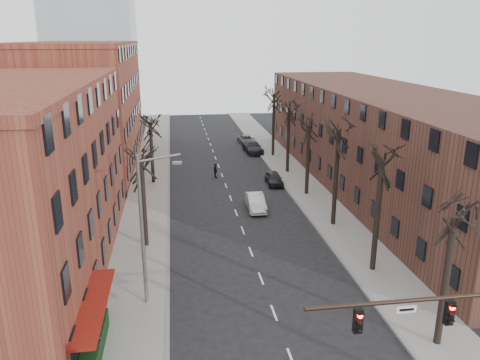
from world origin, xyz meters
name	(u,v)px	position (x,y,z in m)	size (l,w,h in m)	color
sidewalk_left	(150,180)	(-8.00, 35.00, 0.07)	(4.00, 90.00, 0.15)	gray
sidewalk_right	(293,174)	(8.00, 35.00, 0.07)	(4.00, 90.00, 0.15)	gray
building_left_near	(2,187)	(-16.00, 15.00, 6.00)	(12.00, 26.00, 12.00)	brown
building_left_far	(83,106)	(-16.00, 44.00, 7.00)	(12.00, 28.00, 14.00)	brown
building_right	(382,139)	(16.00, 30.00, 5.00)	(12.00, 50.00, 10.00)	#4F2F25
awning_left	(99,350)	(-9.40, 6.00, 0.00)	(1.20, 7.00, 0.15)	maroon
hedge	(92,352)	(-9.50, 5.00, 0.65)	(0.80, 6.00, 1.00)	black
tree_right_a	(436,345)	(7.60, 4.00, 0.00)	(5.20, 5.20, 10.00)	black
tree_right_b	(372,271)	(7.60, 12.00, 0.00)	(5.20, 5.20, 10.80)	black
tree_right_c	(333,225)	(7.60, 20.00, 0.00)	(5.20, 5.20, 11.60)	black
tree_right_d	(306,195)	(7.60, 28.00, 0.00)	(5.20, 5.20, 10.00)	black
tree_right_e	(287,173)	(7.60, 36.00, 0.00)	(5.20, 5.20, 10.80)	black
tree_right_f	(273,156)	(7.60, 44.00, 0.00)	(5.20, 5.20, 11.60)	black
tree_left_a	(147,246)	(-7.60, 18.00, 0.00)	(5.20, 5.20, 9.50)	black
tree_left_b	(154,183)	(-7.60, 34.00, 0.00)	(5.20, 5.20, 9.50)	black
signal_mast_arm	(470,333)	(5.45, -1.00, 4.40)	(8.14, 0.30, 7.20)	black
streetlight	(145,225)	(-7.03, 10.00, 5.01)	(2.45, 0.22, 9.03)	slate
silver_sedan	(256,202)	(1.88, 24.61, 0.70)	(1.49, 4.28, 1.41)	silver
parked_car_near	(274,178)	(5.11, 31.82, 0.66)	(1.56, 3.89, 1.32)	black
parked_car_mid	(253,147)	(5.30, 46.32, 0.76)	(2.13, 5.24, 1.52)	black
parked_car_far	(246,140)	(5.30, 51.78, 0.60)	(1.98, 4.29, 1.19)	#575A5F
pedestrian_a	(96,346)	(-9.29, 4.93, 1.01)	(0.63, 0.41, 1.71)	#21212A
pedestrian_crossing	(215,171)	(-0.81, 35.11, 0.83)	(0.97, 0.40, 1.65)	black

